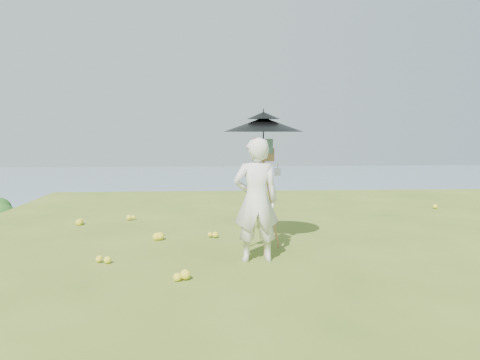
{
  "coord_description": "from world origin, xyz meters",
  "views": [
    {
      "loc": [
        -2.14,
        -7.52,
        1.88
      ],
      "look_at": [
        -1.58,
        2.05,
        0.86
      ],
      "focal_mm": 35.0,
      "sensor_mm": 36.0,
      "label": 1
    }
  ],
  "objects": [
    {
      "name": "harbor_town",
      "position": [
        0.0,
        75.0,
        -29.5
      ],
      "size": [
        110.0,
        22.0,
        5.0
      ],
      "primitive_type": null,
      "color": "silver",
      "rests_on": "shoreline_tier"
    },
    {
      "name": "slope_trees",
      "position": [
        0.0,
        35.0,
        -15.0
      ],
      "size": [
        110.0,
        50.0,
        6.0
      ],
      "primitive_type": null,
      "color": "#1C5218",
      "rests_on": "forest_slope"
    },
    {
      "name": "painter",
      "position": [
        -1.52,
        -0.95,
        0.89
      ],
      "size": [
        0.67,
        0.47,
        1.78
      ],
      "primitive_type": "imported",
      "rotation": [
        0.0,
        0.0,
        3.2
      ],
      "color": "silver",
      "rests_on": "ground"
    },
    {
      "name": "bay_water",
      "position": [
        0.0,
        240.0,
        -34.0
      ],
      "size": [
        700.0,
        700.0,
        0.0
      ],
      "primitive_type": "plane",
      "color": "slate",
      "rests_on": "ground"
    },
    {
      "name": "field_easel",
      "position": [
        -1.36,
        -0.36,
        0.88
      ],
      "size": [
        0.7,
        0.7,
        1.76
      ],
      "primitive_type": null,
      "rotation": [
        0.0,
        0.0,
        -0.05
      ],
      "color": "#A76A46",
      "rests_on": "ground"
    },
    {
      "name": "shoreline_tier",
      "position": [
        0.0,
        75.0,
        -36.0
      ],
      "size": [
        170.0,
        28.0,
        8.0
      ],
      "primitive_type": "cube",
      "color": "gray",
      "rests_on": "bay_water"
    },
    {
      "name": "peninsula",
      "position": [
        -75.0,
        155.0,
        -29.0
      ],
      "size": [
        90.0,
        60.0,
        12.0
      ],
      "primitive_type": null,
      "color": "#1B380F",
      "rests_on": "bay_water"
    },
    {
      "name": "moored_boats",
      "position": [
        -12.5,
        161.0,
        -33.65
      ],
      "size": [
        140.0,
        140.0,
        0.7
      ],
      "primitive_type": null,
      "color": "white",
      "rests_on": "bay_water"
    },
    {
      "name": "painter_cap",
      "position": [
        -1.52,
        -0.95,
        1.73
      ],
      "size": [
        0.23,
        0.26,
        0.1
      ],
      "primitive_type": null,
      "rotation": [
        0.0,
        0.0,
        -0.16
      ],
      "color": "#C26A6F",
      "rests_on": "painter"
    },
    {
      "name": "wildflowers",
      "position": [
        0.0,
        0.25,
        0.06
      ],
      "size": [
        10.0,
        10.5,
        0.12
      ],
      "primitive_type": null,
      "color": "yellow",
      "rests_on": "ground"
    },
    {
      "name": "sun_umbrella",
      "position": [
        -1.36,
        -0.33,
        1.83
      ],
      "size": [
        1.25,
        1.25,
        0.77
      ],
      "primitive_type": null,
      "rotation": [
        0.0,
        0.0,
        0.02
      ],
      "color": "black",
      "rests_on": "field_easel"
    },
    {
      "name": "ground",
      "position": [
        0.0,
        0.0,
        0.0
      ],
      "size": [
        14.0,
        14.0,
        0.0
      ],
      "primitive_type": "plane",
      "color": "#4F6C1E",
      "rests_on": "ground"
    }
  ]
}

